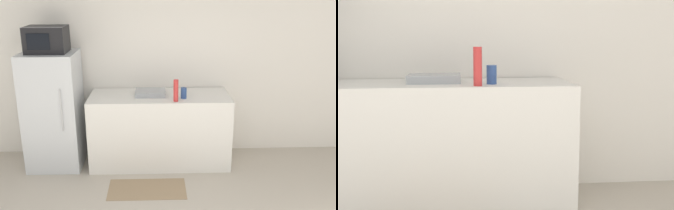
# 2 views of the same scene
# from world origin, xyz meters

# --- Properties ---
(wall_back) EXTENTS (8.00, 0.06, 2.60)m
(wall_back) POSITION_xyz_m (0.00, 3.12, 1.30)
(wall_back) COLOR white
(wall_back) RESTS_ON ground_plane
(counter) EXTENTS (1.78, 0.72, 0.93)m
(counter) POSITION_xyz_m (0.04, 2.72, 0.46)
(counter) COLOR silver
(counter) RESTS_ON ground_plane
(sink_basin) EXTENTS (0.38, 0.30, 0.06)m
(sink_basin) POSITION_xyz_m (-0.07, 2.74, 0.96)
(sink_basin) COLOR #9EA3A8
(sink_basin) RESTS_ON counter
(bottle_tall) EXTENTS (0.06, 0.06, 0.27)m
(bottle_tall) POSITION_xyz_m (0.24, 2.46, 1.06)
(bottle_tall) COLOR red
(bottle_tall) RESTS_ON counter
(bottle_short) EXTENTS (0.07, 0.07, 0.14)m
(bottle_short) POSITION_xyz_m (0.34, 2.58, 0.99)
(bottle_short) COLOR #2D4C8C
(bottle_short) RESTS_ON counter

